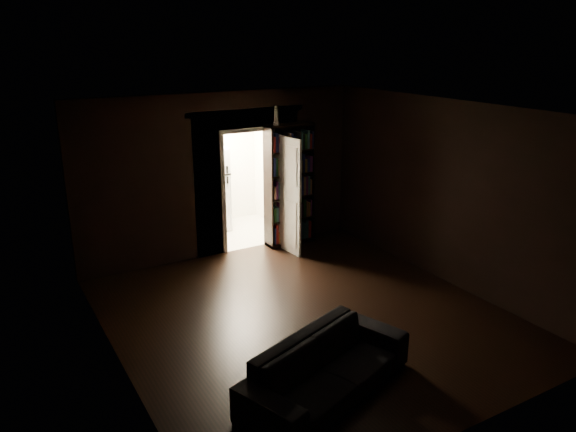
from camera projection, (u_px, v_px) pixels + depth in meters
name	position (u px, v px, depth m)	size (l,w,h in m)	color
ground	(307.00, 316.00, 7.69)	(5.50, 5.50, 0.00)	black
room_walls	(268.00, 181.00, 8.05)	(5.02, 5.61, 2.84)	black
kitchen_alcove	(222.00, 170.00, 10.74)	(2.20, 1.80, 2.60)	#B7B3A0
sofa	(327.00, 359.00, 5.94)	(2.09, 0.91, 0.81)	black
bookshelf	(290.00, 185.00, 10.08)	(0.90, 0.32, 2.20)	black
refrigerator	(207.00, 189.00, 10.90)	(0.74, 0.68, 1.65)	white
door	(286.00, 195.00, 9.75)	(0.85, 0.05, 2.05)	silver
figurine	(276.00, 115.00, 9.60)	(0.11, 0.11, 0.33)	white
bottles	(210.00, 140.00, 10.55)	(0.70, 0.09, 0.28)	black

